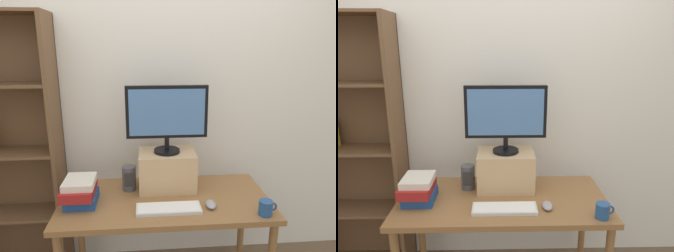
# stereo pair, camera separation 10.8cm
# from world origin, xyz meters

# --- Properties ---
(back_wall) EXTENTS (7.00, 0.08, 2.60)m
(back_wall) POSITION_xyz_m (0.00, 0.50, 1.30)
(back_wall) COLOR silver
(back_wall) RESTS_ON ground_plane
(desk) EXTENTS (1.37, 0.66, 0.75)m
(desk) POSITION_xyz_m (0.00, 0.00, 0.67)
(desk) COLOR olive
(desk) RESTS_ON ground_plane
(bookshelf_unit) EXTENTS (0.79, 0.28, 1.95)m
(bookshelf_unit) POSITION_xyz_m (-1.16, 0.35, 0.99)
(bookshelf_unit) COLOR brown
(bookshelf_unit) RESTS_ON ground_plane
(riser_box) EXTENTS (0.39, 0.27, 0.27)m
(riser_box) POSITION_xyz_m (0.02, 0.15, 0.89)
(riser_box) COLOR tan
(riser_box) RESTS_ON desk
(computer_monitor) EXTENTS (0.55, 0.18, 0.46)m
(computer_monitor) POSITION_xyz_m (0.02, 0.15, 1.28)
(computer_monitor) COLOR black
(computer_monitor) RESTS_ON riser_box
(keyboard) EXTENTS (0.40, 0.14, 0.02)m
(keyboard) POSITION_xyz_m (0.01, -0.16, 0.77)
(keyboard) COLOR silver
(keyboard) RESTS_ON desk
(computer_mouse) EXTENTS (0.06, 0.10, 0.04)m
(computer_mouse) POSITION_xyz_m (0.28, -0.14, 0.77)
(computer_mouse) COLOR #99999E
(computer_mouse) RESTS_ON desk
(book_stack) EXTENTS (0.21, 0.27, 0.17)m
(book_stack) POSITION_xyz_m (-0.54, -0.03, 0.84)
(book_stack) COLOR navy
(book_stack) RESTS_ON desk
(coffee_mug) EXTENTS (0.11, 0.08, 0.09)m
(coffee_mug) POSITION_xyz_m (0.58, -0.25, 0.80)
(coffee_mug) COLOR #234C84
(coffee_mug) RESTS_ON desk
(desk_speaker) EXTENTS (0.10, 0.10, 0.17)m
(desk_speaker) POSITION_xyz_m (-0.24, 0.14, 0.84)
(desk_speaker) COLOR #4C4C51
(desk_speaker) RESTS_ON desk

